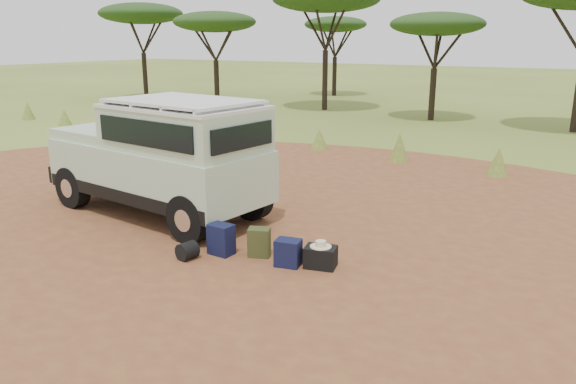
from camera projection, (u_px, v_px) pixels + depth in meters
The scene contains 13 objects.
ground at pixel (222, 250), 10.06m from camera, with size 140.00×140.00×0.00m, color #556A26.
dirt_clearing at pixel (222, 250), 10.05m from camera, with size 23.00×23.00×0.01m, color brown.
grass_fringe at pixel (401, 149), 17.01m from camera, with size 36.60×1.60×0.90m.
acacia_treeline at pixel (511, 10), 24.66m from camera, with size 46.70×13.20×6.26m.
safari_vehicle at pixel (163, 159), 11.78m from camera, with size 5.34×2.56×2.50m.
walking_staff at pixel (147, 179), 12.08m from camera, with size 0.04×0.04×1.51m, color maroon.
backpack_black at pixel (195, 224), 10.58m from camera, with size 0.40×0.29×0.55m, color black.
backpack_navy at pixel (221, 239), 9.78m from camera, with size 0.42×0.30×0.55m, color #13173E.
backpack_olive at pixel (259, 242), 9.69m from camera, with size 0.37×0.27×0.51m, color #373E1C.
duffel_navy at pixel (288, 253), 9.29m from camera, with size 0.41×0.31×0.46m, color #13173E.
hard_case at pixel (321, 257), 9.24m from camera, with size 0.51×0.36×0.36m, color black.
stuff_sack at pixel (187, 251), 9.60m from camera, with size 0.31×0.31×0.31m, color black.
safari_hat at pixel (321, 245), 9.18m from camera, with size 0.36×0.36×0.10m.
Camera 1 is at (5.94, -7.40, 3.67)m, focal length 35.00 mm.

